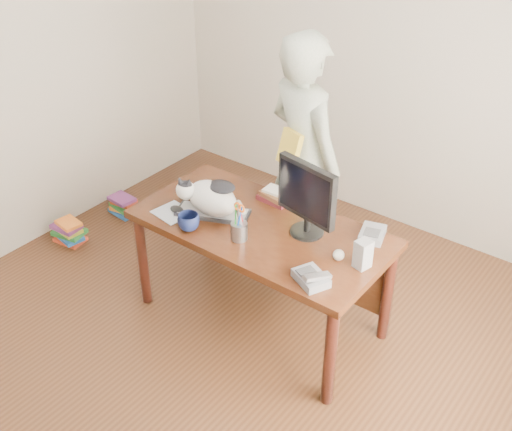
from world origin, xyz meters
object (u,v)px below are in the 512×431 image
(keyboard, at_px, (213,213))
(coffee_mug, at_px, (189,222))
(desk, at_px, (268,239))
(mouse, at_px, (177,209))
(phone, at_px, (312,278))
(speaker, at_px, (363,254))
(book_stack, at_px, (276,196))
(calculator, at_px, (372,234))
(pen_cup, at_px, (239,229))
(monitor, at_px, (307,196))
(cat, at_px, (210,196))
(baseball, at_px, (339,255))
(book_pile_a, at_px, (69,232))
(book_pile_b, at_px, (124,205))
(person, at_px, (304,160))

(keyboard, xyz_separation_m, coffee_mug, (-0.01, -0.22, 0.04))
(keyboard, bearing_deg, desk, 3.42)
(mouse, relative_size, phone, 0.46)
(speaker, xyz_separation_m, book_stack, (-0.80, 0.28, -0.05))
(phone, relative_size, calculator, 1.10)
(pen_cup, bearing_deg, mouse, -178.50)
(mouse, height_order, phone, phone)
(monitor, xyz_separation_m, phone, (0.29, -0.36, -0.24))
(cat, relative_size, calculator, 2.01)
(baseball, bearing_deg, pen_cup, -162.80)
(monitor, xyz_separation_m, book_pile_a, (-2.02, -0.29, -0.93))
(coffee_mug, xyz_separation_m, calculator, (0.93, 0.60, -0.03))
(phone, distance_m, book_pile_b, 2.46)
(mouse, distance_m, calculator, 1.23)
(coffee_mug, height_order, baseball, coffee_mug)
(cat, xyz_separation_m, phone, (0.88, -0.19, -0.10))
(book_pile_a, bearing_deg, phone, -1.87)
(pen_cup, xyz_separation_m, person, (-0.11, 0.84, 0.08))
(desk, distance_m, keyboard, 0.39)
(desk, xyz_separation_m, cat, (-0.33, -0.17, 0.28))
(mouse, xyz_separation_m, book_pile_a, (-1.24, 0.00, -0.69))
(pen_cup, bearing_deg, baseball, 17.20)
(book_stack, bearing_deg, monitor, -24.41)
(phone, bearing_deg, keyboard, -167.38)
(monitor, height_order, pen_cup, monitor)
(desk, distance_m, person, 0.65)
(baseball, bearing_deg, desk, 170.85)
(pen_cup, relative_size, person, 0.14)
(book_pile_a, distance_m, book_pile_b, 0.55)
(pen_cup, bearing_deg, cat, 162.11)
(pen_cup, distance_m, book_stack, 0.50)
(cat, bearing_deg, pen_cup, -41.18)
(desk, relative_size, person, 0.89)
(book_stack, xyz_separation_m, person, (-0.02, 0.35, 0.11))
(person, bearing_deg, desk, 120.11)
(keyboard, xyz_separation_m, pen_cup, (0.30, -0.11, 0.06))
(desk, height_order, baseball, baseball)
(monitor, relative_size, speaker, 2.77)
(calculator, distance_m, book_pile_b, 2.43)
(person, bearing_deg, book_pile_b, 28.25)
(coffee_mug, bearing_deg, book_pile_a, 176.04)
(person, distance_m, book_pile_b, 1.82)
(pen_cup, height_order, coffee_mug, pen_cup)
(book_stack, bearing_deg, desk, -59.74)
(pen_cup, bearing_deg, book_stack, 99.89)
(mouse, bearing_deg, baseball, 18.83)
(mouse, bearing_deg, coffee_mug, -17.84)
(phone, bearing_deg, desk, 172.42)
(pen_cup, bearing_deg, monitor, 44.92)
(mouse, xyz_separation_m, coffee_mug, (0.19, -0.09, 0.03))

